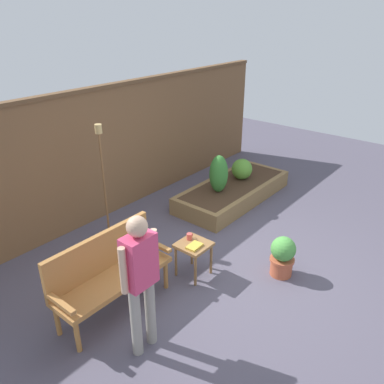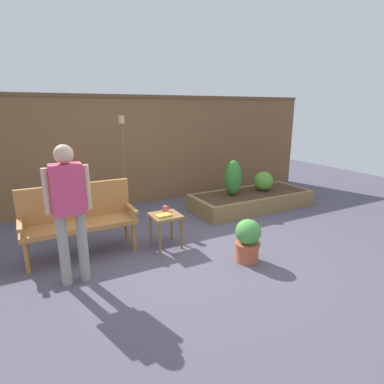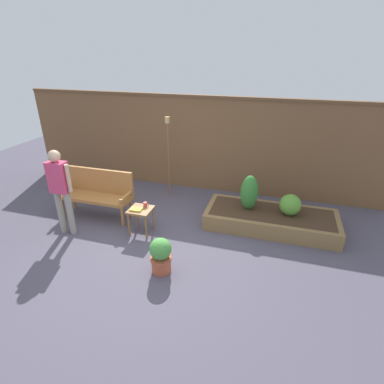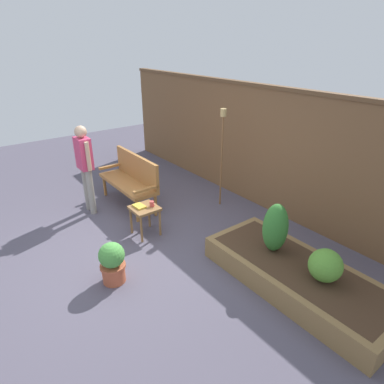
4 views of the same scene
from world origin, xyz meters
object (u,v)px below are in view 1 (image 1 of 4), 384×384
(cup_on_table, at_px, (190,236))
(book_on_table, at_px, (194,246))
(potted_boxwood, at_px, (283,256))
(garden_bench, at_px, (108,268))
(shrub_near_bench, at_px, (219,174))
(tiki_torch, at_px, (102,163))
(shrub_far_corner, at_px, (242,169))
(person_by_bench, at_px, (140,274))
(side_table, at_px, (194,249))

(cup_on_table, relative_size, book_on_table, 0.51)
(potted_boxwood, bearing_deg, book_on_table, 133.48)
(garden_bench, distance_m, cup_on_table, 1.17)
(shrub_near_bench, distance_m, tiki_torch, 2.09)
(potted_boxwood, relative_size, shrub_near_bench, 0.84)
(tiki_torch, bearing_deg, potted_boxwood, -72.12)
(book_on_table, relative_size, potted_boxwood, 0.37)
(shrub_near_bench, xyz_separation_m, tiki_torch, (-1.86, 0.74, 0.58))
(shrub_far_corner, relative_size, person_by_bench, 0.25)
(side_table, distance_m, person_by_bench, 1.44)
(shrub_near_bench, bearing_deg, shrub_far_corner, -0.00)
(side_table, bearing_deg, shrub_near_bench, 26.86)
(garden_bench, height_order, person_by_bench, person_by_bench)
(cup_on_table, xyz_separation_m, shrub_far_corner, (2.48, 0.80, -0.03))
(shrub_near_bench, bearing_deg, side_table, -153.14)
(book_on_table, bearing_deg, side_table, 43.32)
(garden_bench, distance_m, potted_boxwood, 2.25)
(potted_boxwood, bearing_deg, shrub_far_corner, 45.23)
(garden_bench, xyz_separation_m, shrub_far_corner, (3.63, 0.53, -0.05))
(garden_bench, height_order, shrub_far_corner, garden_bench)
(cup_on_table, relative_size, tiki_torch, 0.06)
(book_on_table, xyz_separation_m, potted_boxwood, (0.80, -0.84, -0.20))
(cup_on_table, xyz_separation_m, potted_boxwood, (0.69, -1.01, -0.23))
(cup_on_table, xyz_separation_m, shrub_near_bench, (1.74, 0.80, 0.11))
(cup_on_table, height_order, person_by_bench, person_by_bench)
(shrub_near_bench, height_order, person_by_bench, person_by_bench)
(person_by_bench, bearing_deg, shrub_near_bench, 22.89)
(garden_bench, height_order, side_table, garden_bench)
(side_table, xyz_separation_m, shrub_far_corner, (2.53, 0.90, 0.10))
(cup_on_table, xyz_separation_m, book_on_table, (-0.10, -0.17, -0.03))
(shrub_far_corner, height_order, person_by_bench, person_by_bench)
(potted_boxwood, xyz_separation_m, shrub_near_bench, (1.05, 1.80, 0.34))
(shrub_near_bench, xyz_separation_m, person_by_bench, (-3.07, -1.30, 0.30))
(shrub_near_bench, height_order, tiki_torch, tiki_torch)
(side_table, relative_size, shrub_far_corner, 1.24)
(side_table, relative_size, person_by_bench, 0.31)
(garden_bench, distance_m, person_by_bench, 0.87)
(potted_boxwood, height_order, person_by_bench, person_by_bench)
(potted_boxwood, bearing_deg, shrub_near_bench, 59.93)
(side_table, bearing_deg, cup_on_table, 66.18)
(garden_bench, xyz_separation_m, side_table, (1.10, -0.37, -0.15))
(side_table, height_order, book_on_table, book_on_table)
(side_table, xyz_separation_m, person_by_bench, (-1.28, -0.39, 0.54))
(side_table, distance_m, tiki_torch, 1.83)
(book_on_table, distance_m, shrub_near_bench, 2.08)
(shrub_far_corner, height_order, tiki_torch, tiki_torch)
(book_on_table, height_order, shrub_far_corner, shrub_far_corner)
(tiki_torch, relative_size, person_by_bench, 1.14)
(garden_bench, bearing_deg, person_by_bench, -103.54)
(potted_boxwood, xyz_separation_m, person_by_bench, (-2.02, 0.51, 0.64))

